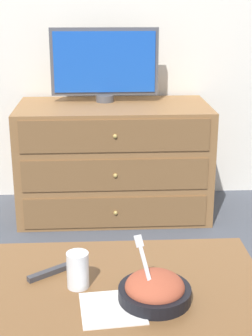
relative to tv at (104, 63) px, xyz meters
The scene contains 8 objects.
ground_plane 0.93m from the tv, 85.32° to the left, with size 12.00×12.00×0.00m, color #474C56.
dresser 0.58m from the tv, 65.78° to the right, with size 1.13×0.59×0.68m.
tv is the anchor object (origin of this frame).
coffee_table 1.77m from the tv, 88.91° to the right, with size 0.90×0.60×0.43m.
takeout_bowl 1.83m from the tv, 86.19° to the right, with size 0.22×0.22×0.19m.
drink_cup 1.75m from the tv, 93.76° to the right, with size 0.07×0.07×0.12m.
napkin 1.88m from the tv, 90.27° to the right, with size 0.20×0.20×0.00m.
remote_control 1.69m from the tv, 97.33° to the right, with size 0.14×0.10×0.02m.
Camera 1 is at (-0.05, -3.31, 1.29)m, focal length 55.00 mm.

